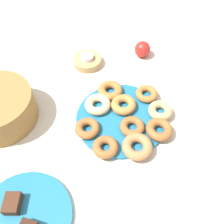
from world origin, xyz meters
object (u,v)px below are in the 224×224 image
(donut_plate, at_px, (121,118))
(donut_5, at_px, (147,94))
(donut_8, at_px, (137,147))
(cake_plate, at_px, (24,218))
(donut_6, at_px, (160,111))
(donut_1, at_px, (87,128))
(donut_3, at_px, (159,129))
(donut_7, at_px, (132,127))
(donut_4, at_px, (98,105))
(brownie_far, at_px, (12,203))
(tealight, at_px, (87,57))
(donut_0, at_px, (124,105))
(donut_2, at_px, (105,147))
(candle_holder, at_px, (88,61))
(apple, at_px, (142,49))
(donut_9, at_px, (110,90))

(donut_plate, bearing_deg, donut_5, -45.24)
(donut_8, distance_m, cake_plate, 0.37)
(donut_6, bearing_deg, cake_plate, 130.37)
(donut_1, bearing_deg, donut_3, -91.80)
(cake_plate, bearing_deg, donut_7, -47.51)
(donut_4, relative_size, donut_6, 1.09)
(donut_5, relative_size, brownie_far, 1.44)
(tealight, bearing_deg, brownie_far, 163.42)
(donut_7, relative_size, tealight, 1.59)
(donut_7, height_order, donut_8, donut_8)
(donut_0, distance_m, donut_8, 0.17)
(donut_2, relative_size, brownie_far, 1.45)
(donut_1, xyz_separation_m, donut_2, (-0.07, -0.06, 0.00))
(donut_6, distance_m, candle_holder, 0.37)
(donut_2, distance_m, apple, 0.48)
(donut_4, bearing_deg, candle_holder, 11.56)
(donut_1, height_order, cake_plate, donut_1)
(cake_plate, bearing_deg, donut_8, -57.25)
(brownie_far, bearing_deg, donut_7, -53.81)
(cake_plate, bearing_deg, donut_5, -40.85)
(cake_plate, bearing_deg, brownie_far, 45.00)
(donut_9, bearing_deg, donut_1, 155.33)
(donut_plate, bearing_deg, donut_0, -13.68)
(donut_4, height_order, donut_5, donut_4)
(donut_0, bearing_deg, apple, -17.02)
(donut_4, bearing_deg, donut_1, 162.13)
(donut_4, bearing_deg, donut_5, -74.09)
(donut_plate, bearing_deg, donut_7, -143.90)
(donut_9, xyz_separation_m, apple, (0.22, -0.13, 0.01))
(donut_0, distance_m, donut_6, 0.13)
(donut_7, bearing_deg, brownie_far, 126.19)
(donut_plate, height_order, donut_7, donut_7)
(donut_6, height_order, donut_9, donut_9)
(donut_plate, xyz_separation_m, tealight, (0.28, 0.13, 0.03))
(donut_0, height_order, donut_9, same)
(donut_2, relative_size, donut_7, 0.99)
(donut_2, relative_size, tealight, 1.56)
(donut_1, bearing_deg, donut_9, -24.67)
(cake_plate, relative_size, candle_holder, 2.25)
(donut_6, xyz_separation_m, tealight, (0.26, 0.26, 0.01))
(cake_plate, bearing_deg, tealight, -12.89)
(donut_3, xyz_separation_m, donut_9, (0.17, 0.16, -0.00))
(donut_0, distance_m, donut_5, 0.10)
(donut_2, distance_m, donut_5, 0.26)
(brownie_far, height_order, apple, apple)
(donut_plate, distance_m, candle_holder, 0.31)
(donut_1, relative_size, cake_plate, 0.32)
(donut_4, distance_m, donut_9, 0.08)
(donut_0, relative_size, cake_plate, 0.34)
(donut_0, height_order, cake_plate, donut_0)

